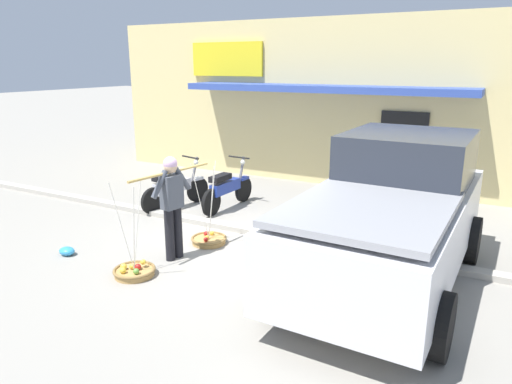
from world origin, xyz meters
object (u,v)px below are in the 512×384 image
fruit_basket_right_side (209,239)px  parked_truck (392,214)px  motorcycle_nearest_shop (175,188)px  motorcycle_second_in_row (227,189)px  fruit_basket_left_side (134,271)px  plastic_litter_bag (67,251)px  fruit_vendor (172,201)px

fruit_basket_right_side → parked_truck: size_ratio=0.30×
fruit_basket_right_side → motorcycle_nearest_shop: 2.33m
motorcycle_second_in_row → parked_truck: size_ratio=0.38×
fruit_basket_left_side → motorcycle_second_in_row: fruit_basket_left_side is taller
plastic_litter_bag → parked_truck: bearing=17.8°
fruit_vendor → parked_truck: size_ratio=0.36×
fruit_vendor → plastic_litter_bag: 2.04m
fruit_basket_right_side → plastic_litter_bag: 2.38m
fruit_basket_left_side → motorcycle_nearest_shop: 3.44m
fruit_vendor → plastic_litter_bag: (-1.66, -0.75, -0.91)m
fruit_vendor → fruit_basket_right_side: (0.12, 0.81, -0.90)m
parked_truck → plastic_litter_bag: parked_truck is taller
plastic_litter_bag → motorcycle_nearest_shop: bearing=90.8°
fruit_vendor → motorcycle_second_in_row: bearing=103.8°
motorcycle_nearest_shop → plastic_litter_bag: bearing=-89.2°
plastic_litter_bag → fruit_basket_right_side: bearing=41.3°
fruit_vendor → motorcycle_nearest_shop: (-1.70, 2.22, -0.52)m
fruit_vendor → parked_truck: 3.37m
fruit_basket_right_side → parked_truck: 3.28m
plastic_litter_bag → fruit_vendor: bearing=24.4°
motorcycle_second_in_row → parked_truck: parked_truck is taller
motorcycle_nearest_shop → parked_truck: 5.19m
fruit_basket_right_side → plastic_litter_bag: fruit_basket_right_side is taller
parked_truck → motorcycle_nearest_shop: bearing=164.4°
fruit_vendor → plastic_litter_bag: bearing=-155.6°
motorcycle_nearest_shop → fruit_basket_right_side: bearing=-37.6°
fruit_vendor → motorcycle_nearest_shop: bearing=127.5°
motorcycle_second_in_row → motorcycle_nearest_shop: bearing=-154.0°
fruit_vendor → motorcycle_second_in_row: fruit_vendor is taller
motorcycle_nearest_shop → motorcycle_second_in_row: 1.15m
motorcycle_nearest_shop → parked_truck: (4.97, -1.39, 0.58)m
fruit_basket_left_side → plastic_litter_bag: 1.53m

